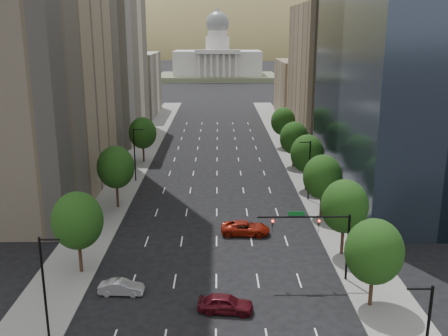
{
  "coord_description": "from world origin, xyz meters",
  "views": [
    {
      "loc": [
        0.24,
        -16.27,
        24.23
      ],
      "look_at": [
        0.94,
        43.87,
        8.0
      ],
      "focal_mm": 40.79,
      "sensor_mm": 36.0,
      "label": 1
    }
  ],
  "objects_px": {
    "car_red_far": "(245,228)",
    "car_silver": "(121,287)",
    "capitol": "(218,63)",
    "car_maroon": "(226,303)",
    "traffic_signal": "(324,232)"
  },
  "relations": [
    {
      "from": "traffic_signal",
      "to": "car_maroon",
      "type": "xyz_separation_m",
      "value": [
        -9.68,
        -5.83,
        -4.33
      ]
    },
    {
      "from": "capitol",
      "to": "car_silver",
      "type": "distance_m",
      "value": 222.55
    },
    {
      "from": "capitol",
      "to": "car_red_far",
      "type": "bearing_deg",
      "value": -89.02
    },
    {
      "from": "traffic_signal",
      "to": "car_red_far",
      "type": "xyz_separation_m",
      "value": [
        -6.97,
        12.06,
        -4.34
      ]
    },
    {
      "from": "car_maroon",
      "to": "car_red_far",
      "type": "height_order",
      "value": "car_maroon"
    },
    {
      "from": "capitol",
      "to": "car_silver",
      "type": "bearing_deg",
      "value": -92.32
    },
    {
      "from": "capitol",
      "to": "car_red_far",
      "type": "height_order",
      "value": "capitol"
    },
    {
      "from": "capitol",
      "to": "car_red_far",
      "type": "xyz_separation_m",
      "value": [
        3.55,
        -207.65,
        -7.75
      ]
    },
    {
      "from": "capitol",
      "to": "car_maroon",
      "type": "relative_size",
      "value": 12.13
    },
    {
      "from": "car_maroon",
      "to": "car_silver",
      "type": "xyz_separation_m",
      "value": [
        -9.85,
        3.32,
        -0.14
      ]
    },
    {
      "from": "car_red_far",
      "to": "car_silver",
      "type": "bearing_deg",
      "value": 142.62
    },
    {
      "from": "traffic_signal",
      "to": "car_silver",
      "type": "height_order",
      "value": "traffic_signal"
    },
    {
      "from": "capitol",
      "to": "car_red_far",
      "type": "relative_size",
      "value": 10.05
    },
    {
      "from": "capitol",
      "to": "car_silver",
      "type": "height_order",
      "value": "capitol"
    },
    {
      "from": "car_red_far",
      "to": "capitol",
      "type": "bearing_deg",
      "value": 4.34
    }
  ]
}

